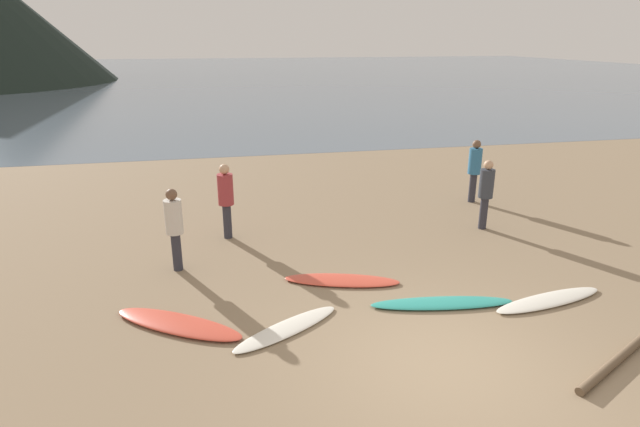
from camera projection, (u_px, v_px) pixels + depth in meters
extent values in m
cube|color=#8C7559|center=(311.00, 186.00, 16.77)|extent=(120.00, 120.00, 0.20)
cube|color=slate|center=(230.00, 73.00, 67.08)|extent=(140.00, 100.00, 0.01)
ellipsoid|color=#D84C38|center=(178.00, 324.00, 8.43)|extent=(2.30, 1.82, 0.09)
ellipsoid|color=silver|center=(287.00, 328.00, 8.33)|extent=(2.00, 1.43, 0.06)
ellipsoid|color=#D84C38|center=(342.00, 280.00, 9.96)|extent=(2.28, 1.19, 0.07)
ellipsoid|color=teal|center=(442.00, 303.00, 9.10)|extent=(2.56, 0.82, 0.08)
ellipsoid|color=silver|center=(549.00, 300.00, 9.22)|extent=(2.35, 0.88, 0.07)
cylinder|color=#2D2D38|center=(473.00, 188.00, 14.71)|extent=(0.20, 0.20, 0.82)
cylinder|color=teal|center=(475.00, 161.00, 14.46)|extent=(0.36, 0.36, 0.71)
sphere|color=brown|center=(477.00, 144.00, 14.31)|extent=(0.23, 0.23, 0.23)
cylinder|color=#2D2D38|center=(177.00, 252.00, 10.38)|extent=(0.19, 0.19, 0.79)
cylinder|color=beige|center=(173.00, 217.00, 10.15)|extent=(0.34, 0.34, 0.68)
sphere|color=brown|center=(171.00, 194.00, 10.00)|extent=(0.22, 0.22, 0.22)
cylinder|color=#2D2D38|center=(483.00, 213.00, 12.64)|extent=(0.19, 0.19, 0.79)
cylinder|color=#333842|center=(487.00, 184.00, 12.41)|extent=(0.34, 0.34, 0.69)
sphere|color=tan|center=(489.00, 165.00, 12.26)|extent=(0.22, 0.22, 0.22)
cylinder|color=#2D2D38|center=(227.00, 221.00, 12.05)|extent=(0.20, 0.20, 0.82)
cylinder|color=#9E3338|center=(225.00, 189.00, 11.80)|extent=(0.36, 0.36, 0.71)
sphere|color=tan|center=(224.00, 169.00, 11.65)|extent=(0.23, 0.23, 0.23)
cylinder|color=brown|center=(613.00, 363.00, 7.39)|extent=(1.86, 1.04, 0.12)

